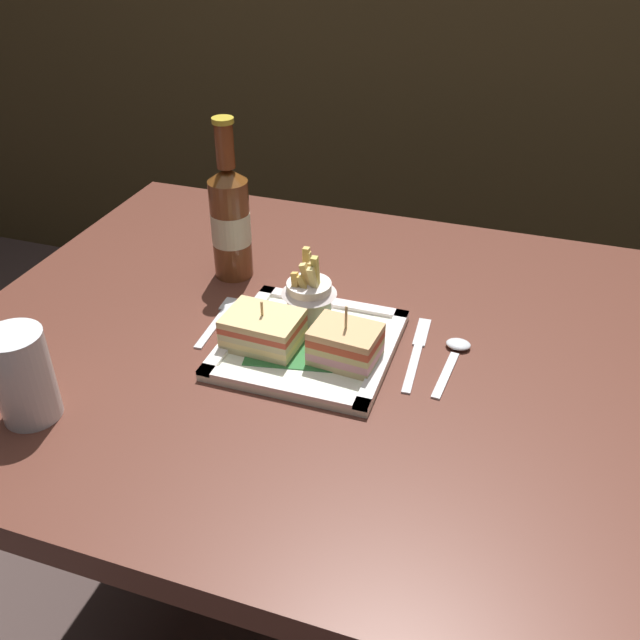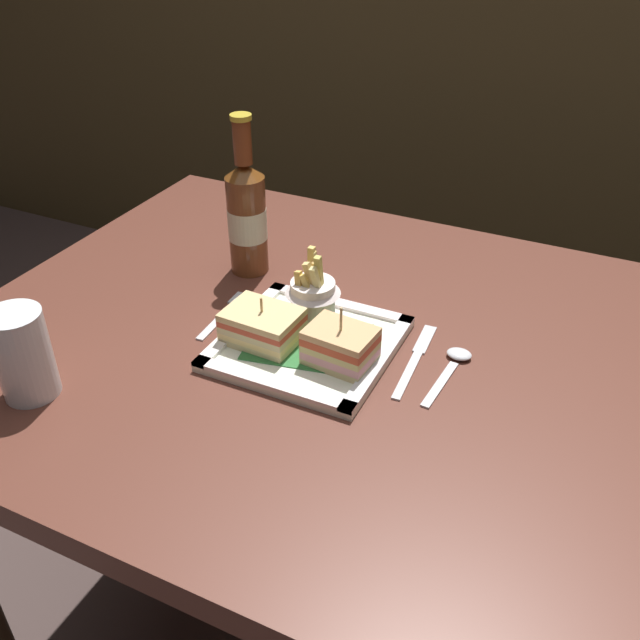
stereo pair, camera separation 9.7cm
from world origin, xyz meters
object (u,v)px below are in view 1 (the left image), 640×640
sandwich_half_right (345,345)px  fork (219,319)px  water_glass (25,382)px  dining_table (330,391)px  sandwich_half_left (263,330)px  fries_cup (309,294)px  square_plate (309,345)px  beer_bottle (230,219)px  knife (417,350)px  spoon (455,353)px

sandwich_half_right → fork: (-0.21, 0.05, -0.03)m
sandwich_half_right → water_glass: 0.40m
dining_table → sandwich_half_left: bearing=-144.6°
sandwich_half_left → fries_cup: size_ratio=0.95×
fork → square_plate: bearing=-10.0°
water_glass → square_plate: bearing=41.0°
sandwich_half_right → beer_bottle: size_ratio=0.36×
dining_table → knife: 0.16m
sandwich_half_right → fork: bearing=166.7°
square_plate → water_glass: water_glass is taller
sandwich_half_right → spoon: 0.16m
sandwich_half_left → sandwich_half_right: 0.12m
dining_table → knife: size_ratio=6.05×
square_plate → water_glass: bearing=-139.0°
fork → knife: (0.30, 0.02, -0.00)m
square_plate → sandwich_half_left: 0.07m
beer_bottle → knife: (0.34, -0.12, -0.10)m
fries_cup → water_glass: bearing=-131.2°
square_plate → water_glass: 0.37m
dining_table → spoon: size_ratio=7.93×
sandwich_half_right → fries_cup: 0.11m
fries_cup → knife: 0.17m
beer_bottle → knife: size_ratio=1.46×
sandwich_half_left → spoon: sandwich_half_left is taller
dining_table → beer_bottle: size_ratio=4.14×
square_plate → beer_bottle: 0.27m
sandwich_half_left → spoon: (0.26, 0.07, -0.03)m
square_plate → sandwich_half_left: (-0.06, -0.02, 0.03)m
fries_cup → fork: fries_cup is taller
dining_table → fries_cup: bearing=152.6°
water_glass → knife: (0.43, 0.29, -0.05)m
square_plate → beer_bottle: bearing=139.7°
sandwich_half_left → knife: size_ratio=0.59×
sandwich_half_right → water_glass: water_glass is taller
spoon → beer_bottle: bearing=164.0°
sandwich_half_right → sandwich_half_left: bearing=180.0°
square_plate → fork: bearing=170.0°
sandwich_half_right → beer_bottle: 0.32m
beer_bottle → fork: size_ratio=1.89×
beer_bottle → sandwich_half_left: bearing=-54.8°
knife → water_glass: bearing=-146.1°
square_plate → sandwich_half_right: bearing=-21.2°
dining_table → spoon: 0.21m
spoon → fries_cup: bearing=178.7°
dining_table → square_plate: square_plate is taller
dining_table → sandwich_half_left: (-0.08, -0.06, 0.13)m
fork → beer_bottle: bearing=105.2°
sandwich_half_left → fork: bearing=151.7°
water_glass → knife: size_ratio=0.68×
sandwich_half_right → knife: 0.11m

